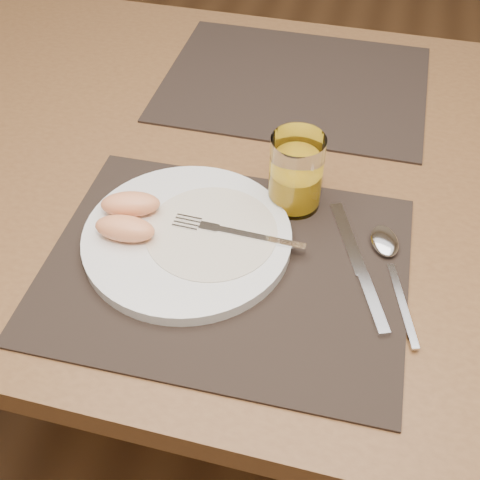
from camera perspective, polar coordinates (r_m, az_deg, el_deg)
name	(u,v)px	position (r m, az deg, el deg)	size (l,w,h in m)	color
ground	(257,405)	(1.50, 1.61, -15.36)	(5.00, 5.00, 0.00)	brown
table	(265,202)	(0.97, 2.42, 3.65)	(1.40, 0.90, 0.75)	brown
placemat_near	(226,267)	(0.76, -1.33, -2.54)	(0.45, 0.35, 0.00)	black
placemat_far	(295,83)	(1.09, 5.20, 14.62)	(0.45, 0.35, 0.00)	black
plate	(187,237)	(0.78, -5.02, 0.24)	(0.27, 0.27, 0.02)	white
plate_dressing	(212,231)	(0.77, -2.72, 0.81)	(0.17, 0.17, 0.00)	white
fork	(227,231)	(0.77, -1.26, 0.86)	(0.17, 0.03, 0.00)	silver
knife	(362,275)	(0.76, 11.50, -3.24)	(0.10, 0.21, 0.01)	silver
spoon	(387,250)	(0.79, 13.76, -0.90)	(0.08, 0.19, 0.01)	silver
juice_glass	(296,176)	(0.81, 5.30, 6.07)	(0.07, 0.07, 0.11)	white
grapefruit_wedges	(128,216)	(0.78, -10.60, 2.25)	(0.09, 0.09, 0.03)	#FFA268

